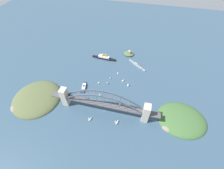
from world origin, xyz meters
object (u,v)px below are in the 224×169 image
harbor_ferry_steamer (84,87)px  small_boat_1 (120,103)px  fort_island_mid_harbor (129,53)px  small_boat_3 (110,78)px  ocean_liner (104,58)px  naval_cruiser (137,65)px  seaplane_taxiing_near_bridge (117,122)px  small_boat_6 (99,82)px  small_boat_2 (118,73)px  small_boat_4 (123,80)px  seaplane_second_in_formation (90,119)px  small_boat_0 (128,84)px  harbor_arch_bridge (104,104)px  small_boat_5 (100,95)px  small_boat_7 (107,83)px

harbor_ferry_steamer → small_boat_1: (106.39, -29.59, 1.62)m
fort_island_mid_harbor → small_boat_3: fort_island_mid_harbor is taller
ocean_liner → naval_cruiser: bearing=-4.2°
seaplane_taxiing_near_bridge → small_boat_6: size_ratio=1.50×
small_boat_2 → small_boat_6: 67.08m
small_boat_3 → small_boat_2: bearing=56.1°
ocean_liner → small_boat_4: (79.94, -83.19, -1.40)m
small_boat_2 → harbor_ferry_steamer: bearing=-136.2°
small_boat_6 → naval_cruiser: bearing=46.7°
fort_island_mid_harbor → naval_cruiser: bearing=-56.1°
ocean_liner → seaplane_second_in_formation: 224.15m
harbor_ferry_steamer → small_boat_0: small_boat_0 is taller
harbor_arch_bridge → seaplane_second_in_formation: 47.51m
harbor_ferry_steamer → small_boat_1: 110.44m
small_boat_0 → small_boat_3: small_boat_0 is taller
fort_island_mid_harbor → small_boat_5: 199.02m
seaplane_second_in_formation → small_boat_5: small_boat_5 is taller
naval_cruiser → small_boat_7: 119.08m
small_boat_6 → small_boat_3: bearing=42.0°
fort_island_mid_harbor → harbor_ferry_steamer: bearing=-118.0°
ocean_liner → seaplane_taxiing_near_bridge: 233.63m
naval_cruiser → small_boat_5: naval_cruiser is taller
small_boat_0 → small_boat_6: size_ratio=1.40×
naval_cruiser → harbor_ferry_steamer: naval_cruiser is taller
small_boat_6 → harbor_ferry_steamer: bearing=-143.4°
seaplane_taxiing_near_bridge → small_boat_6: small_boat_6 is taller
fort_island_mid_harbor → seaplane_second_in_formation: fort_island_mid_harbor is taller
harbor_ferry_steamer → fort_island_mid_harbor: (93.87, 176.73, 1.17)m
harbor_ferry_steamer → seaplane_second_in_formation: 100.82m
seaplane_taxiing_near_bridge → small_boat_1: 52.47m
small_boat_1 → small_boat_6: bearing=143.0°
seaplane_second_in_formation → small_boat_2: size_ratio=1.34×
seaplane_second_in_formation → small_boat_1: 83.31m
seaplane_second_in_formation → small_boat_5: 71.34m
harbor_ferry_steamer → small_boat_3: harbor_ferry_steamer is taller
harbor_ferry_steamer → small_boat_6: bearing=36.6°
seaplane_taxiing_near_bridge → small_boat_2: bearing=101.1°
seaplane_taxiing_near_bridge → small_boat_3: bearing=109.9°
small_boat_6 → seaplane_taxiing_near_bridge: bearing=-54.8°
small_boat_2 → small_boat_3: bearing=-123.9°
fort_island_mid_harbor → small_boat_7: size_ratio=4.08×
small_boat_0 → small_boat_2: (-36.93, 39.52, -1.63)m
seaplane_taxiing_near_bridge → small_boat_2: small_boat_2 is taller
seaplane_second_in_formation → small_boat_7: (10.15, 118.16, 1.65)m
fort_island_mid_harbor → small_boat_2: (-15.43, -101.44, -0.49)m
small_boat_5 → small_boat_7: bearing=81.2°
small_boat_1 → small_boat_2: bearing=104.9°
seaplane_second_in_formation → small_boat_6: bearing=97.0°
seaplane_taxiing_near_bridge → naval_cruiser: bearing=84.8°
harbor_arch_bridge → small_boat_6: size_ratio=33.07×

